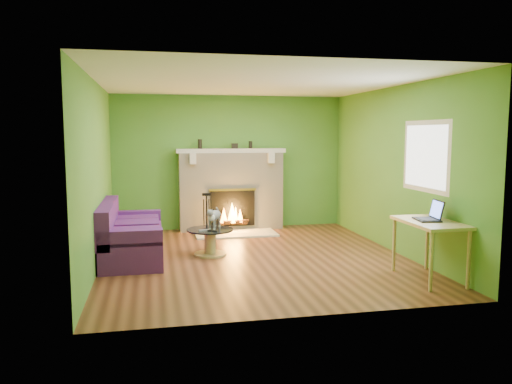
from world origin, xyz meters
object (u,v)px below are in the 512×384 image
(sofa, at_px, (129,237))
(cat, at_px, (215,218))
(coffee_table, at_px, (210,240))
(desk, at_px, (430,228))

(sofa, bearing_deg, cat, 0.34)
(sofa, height_order, coffee_table, sofa)
(sofa, relative_size, coffee_table, 2.64)
(sofa, distance_m, desk, 4.28)
(coffee_table, height_order, desk, desk)
(desk, bearing_deg, cat, 142.51)
(sofa, height_order, cat, sofa)
(sofa, distance_m, cat, 1.32)
(sofa, bearing_deg, desk, -26.77)
(cat, bearing_deg, coffee_table, -122.81)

